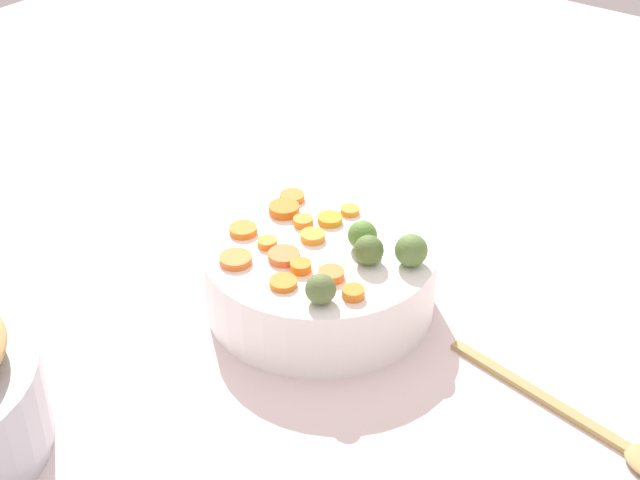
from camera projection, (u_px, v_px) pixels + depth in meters
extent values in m
cube|color=silver|center=(321.00, 281.00, 1.26)|extent=(2.40, 2.40, 0.02)
cylinder|color=white|center=(320.00, 276.00, 1.18)|extent=(0.29, 0.29, 0.09)
cylinder|color=orange|center=(350.00, 211.00, 1.22)|extent=(0.03, 0.03, 0.01)
cylinder|color=orange|center=(331.00, 274.00, 1.10)|extent=(0.04, 0.04, 0.01)
cylinder|color=orange|center=(292.00, 197.00, 1.24)|extent=(0.04, 0.04, 0.01)
cylinder|color=orange|center=(267.00, 243.00, 1.15)|extent=(0.03, 0.03, 0.01)
cylinder|color=orange|center=(236.00, 259.00, 1.12)|extent=(0.05, 0.05, 0.01)
cylinder|color=orange|center=(284.00, 256.00, 1.13)|extent=(0.04, 0.04, 0.01)
cylinder|color=orange|center=(284.00, 209.00, 1.22)|extent=(0.05, 0.05, 0.01)
cylinder|color=orange|center=(330.00, 219.00, 1.20)|extent=(0.04, 0.04, 0.01)
cylinder|color=orange|center=(313.00, 236.00, 1.16)|extent=(0.04, 0.04, 0.01)
cylinder|color=orange|center=(283.00, 283.00, 1.08)|extent=(0.04, 0.04, 0.01)
cylinder|color=orange|center=(303.00, 222.00, 1.19)|extent=(0.04, 0.04, 0.01)
cylinder|color=orange|center=(243.00, 230.00, 1.18)|extent=(0.04, 0.04, 0.01)
cylinder|color=orange|center=(301.00, 267.00, 1.11)|extent=(0.03, 0.03, 0.01)
cylinder|color=orange|center=(353.00, 293.00, 1.06)|extent=(0.03, 0.03, 0.01)
sphere|color=#536D33|center=(369.00, 250.00, 1.11)|extent=(0.04, 0.04, 0.04)
sphere|color=#596F3A|center=(321.00, 289.00, 1.05)|extent=(0.04, 0.04, 0.04)
sphere|color=#5B7C3C|center=(411.00, 250.00, 1.11)|extent=(0.04, 0.04, 0.04)
sphere|color=#558536|center=(362.00, 235.00, 1.14)|extent=(0.04, 0.04, 0.04)
cube|color=tan|center=(540.00, 396.00, 1.05)|extent=(0.25, 0.05, 0.01)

